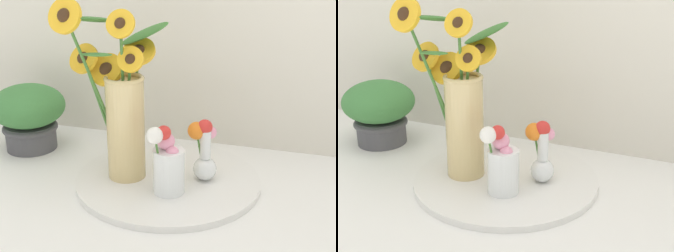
% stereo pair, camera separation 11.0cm
% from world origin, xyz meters
% --- Properties ---
extents(ground_plane, '(6.00, 6.00, 0.00)m').
position_xyz_m(ground_plane, '(0.00, 0.00, 0.00)').
color(ground_plane, white).
extents(serving_tray, '(0.45, 0.45, 0.02)m').
position_xyz_m(serving_tray, '(-0.02, 0.08, 0.01)').
color(serving_tray, white).
rests_on(serving_tray, ground_plane).
extents(mason_jar_sunflowers, '(0.25, 0.24, 0.44)m').
position_xyz_m(mason_jar_sunflowers, '(-0.13, 0.06, 0.20)').
color(mason_jar_sunflowers, '#D1B77A').
rests_on(mason_jar_sunflowers, serving_tray).
extents(vase_small_center, '(0.08, 0.09, 0.17)m').
position_xyz_m(vase_small_center, '(0.01, 0.01, 0.09)').
color(vase_small_center, white).
rests_on(vase_small_center, serving_tray).
extents(vase_bulb_right, '(0.07, 0.06, 0.15)m').
position_xyz_m(vase_bulb_right, '(0.07, 0.10, 0.09)').
color(vase_bulb_right, white).
rests_on(vase_bulb_right, serving_tray).
extents(potted_plant, '(0.21, 0.21, 0.19)m').
position_xyz_m(potted_plant, '(-0.46, 0.17, 0.11)').
color(potted_plant, '#4C4C51').
rests_on(potted_plant, ground_plane).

